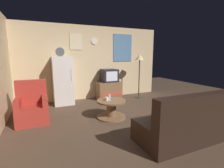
% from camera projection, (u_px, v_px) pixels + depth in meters
% --- Properties ---
extents(ground_plane, '(12.00, 12.00, 0.00)m').
position_uv_depth(ground_plane, '(123.00, 122.00, 3.84)').
color(ground_plane, '#4C3828').
extents(wall_with_art, '(5.20, 0.12, 2.54)m').
position_uv_depth(wall_with_art, '(92.00, 63.00, 5.83)').
color(wall_with_art, '#D1B284').
rests_on(wall_with_art, ground_plane).
extents(fridge, '(0.60, 0.62, 1.77)m').
position_uv_depth(fridge, '(63.00, 81.00, 5.15)').
color(fridge, silver).
rests_on(fridge, ground_plane).
extents(tv_stand, '(0.84, 0.53, 0.62)m').
position_uv_depth(tv_stand, '(109.00, 90.00, 5.86)').
color(tv_stand, brown).
rests_on(tv_stand, ground_plane).
extents(crt_tv, '(0.54, 0.51, 0.44)m').
position_uv_depth(crt_tv, '(109.00, 75.00, 5.78)').
color(crt_tv, black).
rests_on(crt_tv, tv_stand).
extents(standing_lamp, '(0.32, 0.32, 1.59)m').
position_uv_depth(standing_lamp, '(140.00, 60.00, 5.82)').
color(standing_lamp, '#332D28').
rests_on(standing_lamp, ground_plane).
extents(coffee_table, '(0.72, 0.72, 0.44)m').
position_uv_depth(coffee_table, '(111.00, 109.00, 4.08)').
color(coffee_table, brown).
rests_on(coffee_table, ground_plane).
extents(wine_glass, '(0.05, 0.05, 0.15)m').
position_uv_depth(wine_glass, '(109.00, 98.00, 4.01)').
color(wine_glass, silver).
rests_on(wine_glass, coffee_table).
extents(mug_ceramic_white, '(0.08, 0.08, 0.09)m').
position_uv_depth(mug_ceramic_white, '(107.00, 99.00, 4.00)').
color(mug_ceramic_white, silver).
rests_on(mug_ceramic_white, coffee_table).
extents(remote_control, '(0.15, 0.12, 0.02)m').
position_uv_depth(remote_control, '(109.00, 99.00, 4.14)').
color(remote_control, black).
rests_on(remote_control, coffee_table).
extents(armchair, '(0.68, 0.68, 0.96)m').
position_uv_depth(armchair, '(32.00, 108.00, 3.81)').
color(armchair, '#A52D23').
rests_on(armchair, ground_plane).
extents(couch, '(1.70, 0.80, 0.92)m').
position_uv_depth(couch, '(185.00, 125.00, 2.94)').
color(couch, black).
rests_on(couch, ground_plane).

